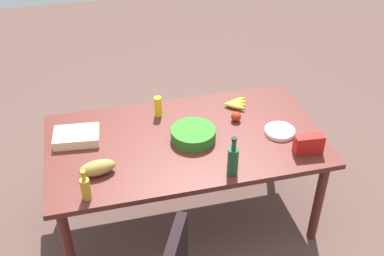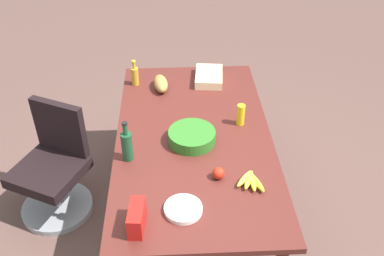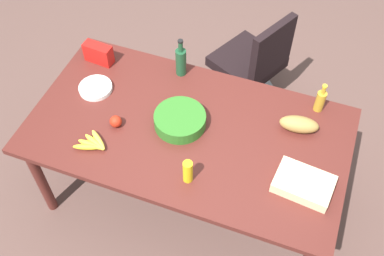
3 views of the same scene
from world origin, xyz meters
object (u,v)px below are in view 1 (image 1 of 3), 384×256
at_px(conference_table, 185,147).
at_px(salad_bowl, 193,134).
at_px(paper_plate_stack, 280,131).
at_px(wine_bottle, 233,160).
at_px(chip_bag_red, 309,144).
at_px(sheet_cake, 77,137).
at_px(mustard_bottle, 158,107).
at_px(bread_loaf, 97,168).
at_px(apple_red, 236,117).
at_px(dressing_bottle, 86,188).
at_px(banana_bunch, 236,104).

distance_m(conference_table, salad_bowl, 0.13).
height_order(paper_plate_stack, wine_bottle, wine_bottle).
xyz_separation_m(conference_table, chip_bag_red, (0.79, -0.35, 0.15)).
bearing_deg(conference_table, salad_bowl, -16.48).
distance_m(sheet_cake, salad_bowl, 0.83).
distance_m(mustard_bottle, bread_loaf, 0.77).
height_order(sheet_cake, apple_red, apple_red).
relative_size(paper_plate_stack, chip_bag_red, 1.10).
xyz_separation_m(sheet_cake, dressing_bottle, (0.03, -0.61, 0.05)).
height_order(apple_red, bread_loaf, bread_loaf).
distance_m(paper_plate_stack, banana_bunch, 0.46).
height_order(dressing_bottle, chip_bag_red, dressing_bottle).
height_order(apple_red, salad_bowl, salad_bowl).
xyz_separation_m(conference_table, paper_plate_stack, (0.69, -0.10, 0.09)).
bearing_deg(conference_table, sheet_cake, 167.62).
bearing_deg(chip_bag_red, dressing_bottle, -176.56).
height_order(paper_plate_stack, apple_red, apple_red).
bearing_deg(mustard_bottle, paper_plate_stack, -28.17).
bearing_deg(wine_bottle, sheet_cake, 147.99).
bearing_deg(conference_table, bread_loaf, -159.93).
distance_m(mustard_bottle, chip_bag_red, 1.15).
xyz_separation_m(sheet_cake, apple_red, (1.18, -0.04, 0.00)).
bearing_deg(bread_loaf, mustard_bottle, 48.46).
bearing_deg(salad_bowl, conference_table, 163.52).
bearing_deg(banana_bunch, salad_bowl, -141.90).
relative_size(banana_bunch, wine_bottle, 0.70).
xyz_separation_m(conference_table, dressing_bottle, (-0.72, -0.44, 0.16)).
relative_size(dressing_bottle, wine_bottle, 0.75).
xyz_separation_m(dressing_bottle, salad_bowl, (0.78, 0.43, -0.04)).
xyz_separation_m(apple_red, salad_bowl, (-0.37, -0.15, 0.00)).
bearing_deg(paper_plate_stack, dressing_bottle, -166.26).
bearing_deg(dressing_bottle, mustard_bottle, 52.90).
height_order(chip_bag_red, bread_loaf, chip_bag_red).
xyz_separation_m(banana_bunch, wine_bottle, (-0.27, -0.76, 0.09)).
distance_m(chip_bag_red, wine_bottle, 0.58).
relative_size(paper_plate_stack, apple_red, 2.89).
xyz_separation_m(sheet_cake, salad_bowl, (0.81, -0.18, 0.01)).
height_order(chip_bag_red, wine_bottle, wine_bottle).
xyz_separation_m(mustard_bottle, bread_loaf, (-0.51, -0.57, -0.03)).
bearing_deg(bread_loaf, dressing_bottle, -111.83).
xyz_separation_m(paper_plate_stack, wine_bottle, (-0.48, -0.34, 0.10)).
bearing_deg(apple_red, conference_table, -163.32).
bearing_deg(bread_loaf, paper_plate_stack, 5.82).
distance_m(sheet_cake, dressing_bottle, 0.61).
xyz_separation_m(chip_bag_red, apple_red, (-0.36, 0.48, -0.03)).
height_order(sheet_cake, paper_plate_stack, sheet_cake).
distance_m(sheet_cake, chip_bag_red, 1.63).
relative_size(paper_plate_stack, dressing_bottle, 1.01).
bearing_deg(dressing_bottle, conference_table, 31.52).
bearing_deg(dressing_bottle, banana_bunch, 32.22).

